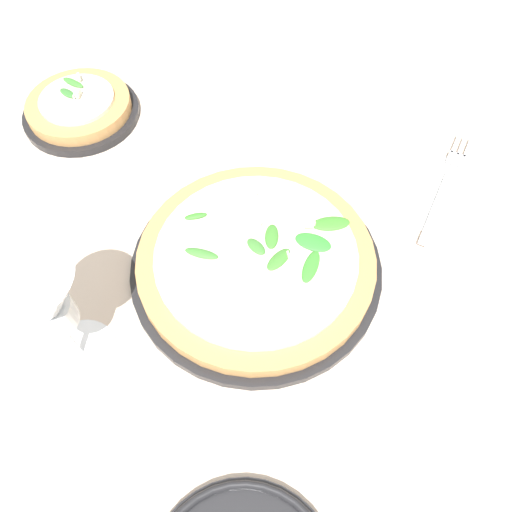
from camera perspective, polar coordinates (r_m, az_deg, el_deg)
The scene contains 6 objects.
ground_plane at distance 0.60m, azimuth 3.48°, elevation -3.96°, with size 6.00×6.00×0.00m, color beige.
pizza_arugula_main at distance 0.60m, azimuth 0.03°, elevation -0.66°, with size 0.31×0.31×0.05m.
pizza_personal_side at distance 0.83m, azimuth -19.48°, elevation 15.62°, with size 0.17×0.17×0.05m.
wine_glass at distance 0.50m, azimuth -23.22°, elevation -5.12°, with size 0.09×0.09×0.17m.
napkin at distance 0.73m, azimuth 20.50°, elevation 6.71°, with size 0.16×0.13×0.01m.
fork at distance 0.73m, azimuth 20.78°, elevation 7.37°, with size 0.20×0.10×0.00m.
Camera 1 is at (-0.29, 0.03, 0.53)m, focal length 35.00 mm.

